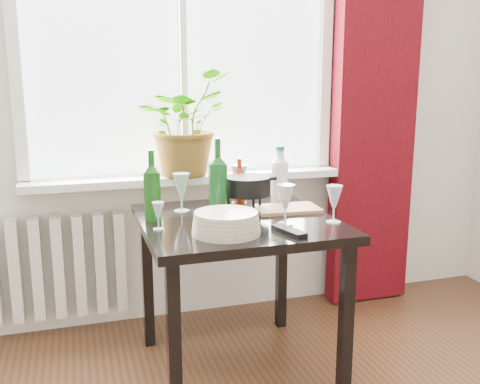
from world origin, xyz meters
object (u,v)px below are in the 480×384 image
object	(u,v)px
bottle_amber	(239,182)
wineglass_back_left	(181,192)
potted_plant	(184,123)
cutting_board	(287,209)
cleaning_bottle	(280,174)
wineglass_far_right	(334,204)
wine_bottle_right	(218,177)
wineglass_back_center	(239,184)
wine_bottle_left	(152,185)
tv_remote	(289,231)
fondue_pot	(247,194)
wineglass_front_left	(158,216)
plate_stack	(226,223)
wineglass_front_right	(285,204)
radiator	(48,268)
table	(237,238)

from	to	relation	value
bottle_amber	wineglass_back_left	xyz separation A→B (m)	(-0.30, -0.05, -0.02)
potted_plant	cutting_board	distance (m)	0.74
cleaning_bottle	wineglass_far_right	size ratio (longest dim) A/B	1.73
wine_bottle_right	cleaning_bottle	distance (m)	0.40
wineglass_back_left	wineglass_back_center	bearing A→B (deg)	14.85
wine_bottle_left	tv_remote	world-z (taller)	wine_bottle_left
cleaning_bottle	tv_remote	xyz separation A→B (m)	(-0.16, -0.52, -0.14)
wine_bottle_right	tv_remote	bearing A→B (deg)	-60.13
cleaning_bottle	wineglass_back_left	world-z (taller)	cleaning_bottle
cleaning_bottle	cutting_board	world-z (taller)	cleaning_bottle
wine_bottle_right	wineglass_back_center	bearing A→B (deg)	52.47
fondue_pot	tv_remote	distance (m)	0.41
potted_plant	wineglass_front_left	distance (m)	0.78
wine_bottle_right	plate_stack	bearing A→B (deg)	-98.82
potted_plant	wineglass_front_left	size ratio (longest dim) A/B	4.66
wineglass_back_left	cutting_board	xyz separation A→B (m)	(0.48, -0.13, -0.09)
potted_plant	tv_remote	distance (m)	0.98
wineglass_front_right	wineglass_far_right	size ratio (longest dim) A/B	1.06
cutting_board	tv_remote	bearing A→B (deg)	-111.25
potted_plant	wine_bottle_left	size ratio (longest dim) A/B	1.75
wineglass_far_right	tv_remote	world-z (taller)	wineglass_far_right
radiator	wine_bottle_right	xyz separation A→B (m)	(0.78, -0.57, 0.54)
wineglass_front_right	wineglass_front_left	size ratio (longest dim) A/B	1.50
table	wine_bottle_left	world-z (taller)	wine_bottle_left
plate_stack	wineglass_front_left	bearing A→B (deg)	150.77
bottle_amber	wineglass_front_left	size ratio (longest dim) A/B	1.97
table	fondue_pot	distance (m)	0.22
wine_bottle_left	wine_bottle_right	distance (m)	0.29
bottle_amber	cleaning_bottle	size ratio (longest dim) A/B	0.80
wine_bottle_right	cleaning_bottle	bearing A→B (deg)	24.83
fondue_pot	tv_remote	world-z (taller)	fondue_pot
bottle_amber	fondue_pot	bearing A→B (deg)	-92.17
wineglass_front_right	tv_remote	xyz separation A→B (m)	(-0.04, -0.13, -0.08)
bottle_amber	wineglass_back_left	size ratio (longest dim) A/B	1.25
plate_stack	fondue_pot	distance (m)	0.39
wine_bottle_right	bottle_amber	world-z (taller)	wine_bottle_right
wine_bottle_left	radiator	bearing A→B (deg)	131.81
wine_bottle_left	plate_stack	world-z (taller)	wine_bottle_left
radiator	tv_remote	world-z (taller)	tv_remote
plate_stack	wineglass_front_right	bearing A→B (deg)	12.09
radiator	potted_plant	distance (m)	1.05
wineglass_back_left	fondue_pot	bearing A→B (deg)	-17.37
table	wineglass_far_right	bearing A→B (deg)	-27.49
wineglass_front_right	cutting_board	distance (m)	0.27
wine_bottle_left	plate_stack	size ratio (longest dim) A/B	1.14
cleaning_bottle	potted_plant	bearing A→B (deg)	139.23
tv_remote	potted_plant	bearing A→B (deg)	91.44
fondue_pot	wineglass_front_left	bearing A→B (deg)	-153.32
wineglass_front_right	cutting_board	size ratio (longest dim) A/B	0.60
potted_plant	bottle_amber	bearing A→B (deg)	-59.15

